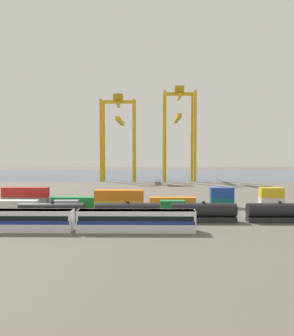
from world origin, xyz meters
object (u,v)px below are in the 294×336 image
freight_tank_row (165,212)px  gantry_crane_central (179,125)px  shipping_container_0 (13,205)px  gantry_crane_west (119,129)px  shipping_container_8 (123,202)px  shipping_container_12 (271,202)px  passenger_train (75,220)px

freight_tank_row → gantry_crane_central: gantry_crane_central is taller
shipping_container_0 → gantry_crane_west: bearing=79.3°
shipping_container_0 → shipping_container_8: (26.90, 5.61, 0.00)m
freight_tank_row → shipping_container_0: size_ratio=5.03×
freight_tank_row → shipping_container_0: 39.15m
shipping_container_12 → gantry_crane_central: bearing=101.3°
shipping_container_0 → shipping_container_12: size_ratio=2.00×
passenger_train → freight_tank_row: freight_tank_row is taller
freight_tank_row → gantry_crane_west: size_ratio=1.34×
shipping_container_12 → gantry_crane_central: gantry_crane_central is taller
passenger_train → freight_tank_row: bearing=25.6°
freight_tank_row → gantry_crane_west: 107.13m
shipping_container_12 → freight_tank_row: bearing=-148.6°
freight_tank_row → shipping_container_8: size_ratio=10.08×
passenger_train → freight_tank_row: (16.88, 8.09, -0.13)m
gantry_crane_west → shipping_container_8: bearing=-83.3°
freight_tank_row → shipping_container_0: (-37.26, 12.00, -0.71)m
passenger_train → shipping_container_8: passenger_train is taller
shipping_container_0 → gantry_crane_west: size_ratio=0.27×
shipping_container_8 → gantry_crane_west: bearing=96.7°
passenger_train → gantry_crane_west: bearing=91.7°
passenger_train → shipping_container_0: passenger_train is taller
shipping_container_12 → passenger_train: bearing=-150.6°
shipping_container_8 → gantry_crane_west: gantry_crane_west is taller
freight_tank_row → gantry_crane_west: gantry_crane_west is taller
freight_tank_row → shipping_container_12: (28.83, 17.61, -0.71)m
shipping_container_8 → shipping_container_12: (39.18, 0.00, 0.00)m
shipping_container_12 → gantry_crane_west: (-49.07, 84.48, 26.11)m
gantry_crane_west → gantry_crane_central: gantry_crane_central is taller
passenger_train → shipping_container_12: size_ratio=7.25×
shipping_container_8 → passenger_train: bearing=-104.3°
gantry_crane_central → shipping_container_12: bearing=-78.7°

